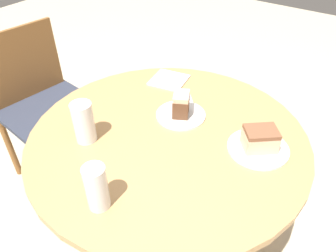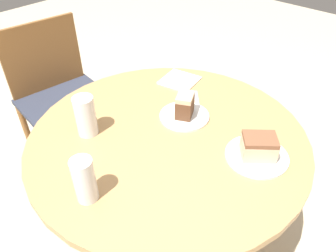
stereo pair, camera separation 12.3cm
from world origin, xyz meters
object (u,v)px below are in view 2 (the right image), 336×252
Objects in this scene: plate_near at (184,116)px; plate_far at (257,156)px; chair at (62,96)px; cake_slice_far at (259,147)px; glass_lemonade at (86,118)px; cake_slice_near at (185,105)px; glass_water at (85,182)px.

plate_near is 0.92× the size of plate_far.
plate_far is (-0.01, -0.34, 0.00)m from plate_near.
chair reaches higher than cake_slice_far.
cake_slice_near is at bearing -32.78° from glass_lemonade.
chair is 3.97× the size of plate_far.
plate_near is at bearing 88.18° from cake_slice_far.
plate_near is at bearing 88.18° from plate_far.
plate_near is (0.07, -0.86, 0.25)m from chair.
glass_water is at bearing -174.82° from plate_near.
plate_near is at bearing 90.00° from cake_slice_near.
plate_near is 0.34m from plate_far.
glass_water reaches higher than plate_far.
glass_lemonade is (-0.26, -0.65, 0.31)m from chair.
glass_water reaches higher than cake_slice_far.
chair is 4.33× the size of plate_near.
glass_lemonade reaches higher than plate_near.
cake_slice_far is 0.92× the size of glass_lemonade.
glass_lemonade reaches higher than plate_far.
cake_slice_near is (0.01, 0.34, 0.05)m from plate_far.
glass_lemonade is at bearing 119.71° from cake_slice_far.
glass_lemonade is 1.03× the size of glass_water.
cake_slice_far is 0.63m from glass_lemonade.
chair reaches higher than glass_water.
plate_far is 1.43× the size of glass_water.
plate_far is at bearing -91.82° from cake_slice_near.
plate_far is at bearing -80.68° from chair.
cake_slice_near is 0.39m from glass_lemonade.
cake_slice_near is 0.66× the size of glass_lemonade.
glass_lemonade is at bearing -104.84° from chair.
glass_water is (-0.52, -0.05, 0.01)m from cake_slice_near.
cake_slice_near reaches higher than plate_near.
chair reaches higher than cake_slice_near.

